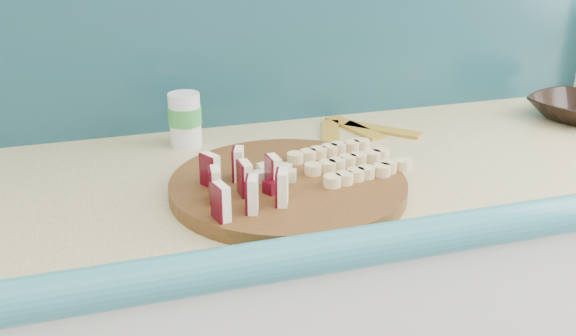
{
  "coord_description": "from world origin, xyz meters",
  "views": [
    {
      "loc": [
        -0.48,
        0.48,
        1.36
      ],
      "look_at": [
        -0.19,
        1.41,
        0.95
      ],
      "focal_mm": 40.0,
      "sensor_mm": 36.0,
      "label": 1
    }
  ],
  "objects": [
    {
      "name": "backsplash",
      "position": [
        0.1,
        1.79,
        1.16
      ],
      "size": [
        2.2,
        0.02,
        0.5
      ],
      "primitive_type": "cube",
      "color": "teal",
      "rests_on": "kitchen_counter"
    },
    {
      "name": "banana_peel",
      "position": [
        0.04,
        1.66,
        0.91
      ],
      "size": [
        0.23,
        0.19,
        0.01
      ],
      "rotation": [
        0.0,
        0.0,
        0.08
      ],
      "color": "gold",
      "rests_on": "kitchen_counter"
    },
    {
      "name": "cutting_board",
      "position": [
        -0.19,
        1.41,
        0.92
      ],
      "size": [
        0.47,
        0.47,
        0.02
      ],
      "primitive_type": "cylinder",
      "rotation": [
        0.0,
        0.0,
        0.21
      ],
      "color": "#47260F",
      "rests_on": "kitchen_counter"
    },
    {
      "name": "canister",
      "position": [
        -0.31,
        1.68,
        0.97
      ],
      "size": [
        0.07,
        0.07,
        0.11
      ],
      "rotation": [
        0.0,
        0.0,
        0.15
      ],
      "color": "white",
      "rests_on": "kitchen_counter"
    },
    {
      "name": "apple_chunks",
      "position": [
        -0.21,
        1.4,
        0.94
      ],
      "size": [
        0.06,
        0.06,
        0.02
      ],
      "color": "beige",
      "rests_on": "cutting_board"
    },
    {
      "name": "apple_wedges",
      "position": [
        -0.28,
        1.36,
        0.96
      ],
      "size": [
        0.13,
        0.17,
        0.05
      ],
      "color": "#FFF3CB",
      "rests_on": "cutting_board"
    },
    {
      "name": "banana_slices",
      "position": [
        -0.07,
        1.43,
        0.94
      ],
      "size": [
        0.19,
        0.17,
        0.02
      ],
      "color": "beige",
      "rests_on": "cutting_board"
    }
  ]
}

